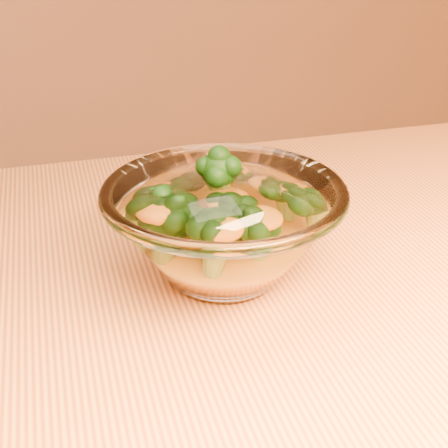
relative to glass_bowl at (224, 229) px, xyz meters
name	(u,v)px	position (x,y,z in m)	size (l,w,h in m)	color
glass_bowl	(224,229)	(0.00, 0.00, 0.00)	(0.19, 0.19, 0.08)	white
cheese_sauce	(224,248)	(0.00, 0.00, -0.02)	(0.10, 0.10, 0.03)	orange
broccoli_heap	(214,214)	(-0.01, 0.00, 0.01)	(0.15, 0.12, 0.08)	black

